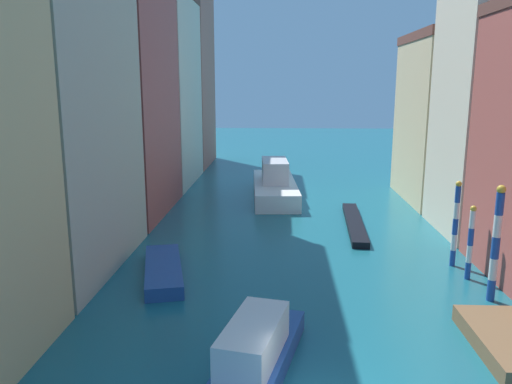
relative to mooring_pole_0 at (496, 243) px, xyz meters
name	(u,v)px	position (x,y,z in m)	size (l,w,h in m)	color
ground_plane	(293,213)	(-8.55, 15.63, -2.72)	(154.00, 154.00, 0.00)	#196070
building_left_1	(42,56)	(-21.36, 3.37, 8.22)	(6.66, 11.75, 21.86)	#BCB299
building_left_2	(118,64)	(-21.36, 15.34, 8.28)	(6.66, 11.80, 21.99)	#B25147
building_left_3	(158,89)	(-21.36, 27.40, 6.42)	(6.66, 12.23, 18.27)	beige
building_left_4	(182,75)	(-21.36, 39.38, 7.94)	(6.66, 11.30, 21.30)	#C6705B
building_right_2	(499,108)	(4.26, 11.26, 5.39)	(6.66, 7.80, 16.21)	beige
building_right_3	(448,118)	(4.26, 20.88, 4.14)	(6.66, 10.91, 13.70)	beige
mooring_pole_0	(496,243)	(0.00, 0.00, 0.00)	(0.39, 0.39, 5.33)	#1E479E
mooring_pole_1	(470,242)	(-0.11, 2.58, -0.78)	(0.30, 0.30, 3.80)	#1E479E
mooring_pole_2	(455,223)	(-0.23, 4.50, -0.35)	(0.32, 0.32, 4.65)	#1E479E
vaporetto_white	(275,185)	(-10.02, 21.13, -1.63)	(4.21, 12.23, 3.26)	white
gondola_black	(354,223)	(-4.40, 12.14, -2.52)	(1.68, 10.22, 0.42)	black
motorboat_0	(254,358)	(-10.38, -6.79, -1.94)	(3.67, 8.12, 2.05)	#234C93
motorboat_1	(163,270)	(-15.46, 2.20, -2.39)	(3.26, 6.66, 0.67)	#234C93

